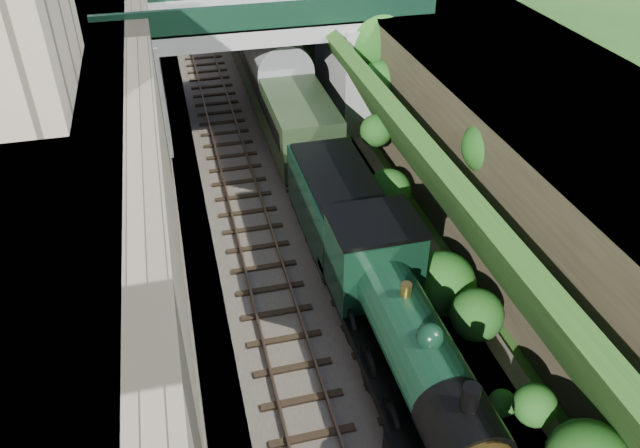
{
  "coord_description": "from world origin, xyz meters",
  "views": [
    {
      "loc": [
        -4.5,
        -7.37,
        15.14
      ],
      "look_at": [
        0.0,
        10.29,
        2.45
      ],
      "focal_mm": 35.0,
      "sensor_mm": 36.0,
      "label": 1
    }
  ],
  "objects_px": {
    "tender": "(337,209)",
    "tree": "(376,44)",
    "locomotive": "(404,334)",
    "road_bridge": "(272,50)"
  },
  "relations": [
    {
      "from": "tree",
      "to": "locomotive",
      "type": "distance_m",
      "value": 17.97
    },
    {
      "from": "locomotive",
      "to": "road_bridge",
      "type": "bearing_deg",
      "value": 90.77
    },
    {
      "from": "road_bridge",
      "to": "tender",
      "type": "xyz_separation_m",
      "value": [
        0.26,
        -11.73,
        -2.46
      ]
    },
    {
      "from": "locomotive",
      "to": "tender",
      "type": "relative_size",
      "value": 1.7
    },
    {
      "from": "tree",
      "to": "locomotive",
      "type": "relative_size",
      "value": 0.65
    },
    {
      "from": "tree",
      "to": "road_bridge",
      "type": "bearing_deg",
      "value": 158.28
    },
    {
      "from": "tender",
      "to": "tree",
      "type": "bearing_deg",
      "value": 64.21
    },
    {
      "from": "road_bridge",
      "to": "tree",
      "type": "xyz_separation_m",
      "value": [
        4.97,
        -1.98,
        0.57
      ]
    },
    {
      "from": "tree",
      "to": "locomotive",
      "type": "bearing_deg",
      "value": -105.4
    },
    {
      "from": "road_bridge",
      "to": "locomotive",
      "type": "height_order",
      "value": "road_bridge"
    }
  ]
}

